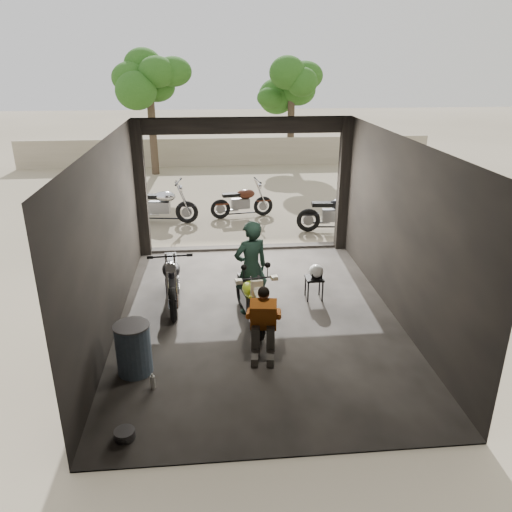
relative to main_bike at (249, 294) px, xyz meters
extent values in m
plane|color=#7A6D56|center=(0.16, 0.16, -0.55)|extent=(80.00, 80.00, 0.00)
cube|color=#2D2B28|center=(0.16, 0.16, -0.54)|extent=(5.00, 7.00, 0.02)
plane|color=black|center=(0.16, 0.16, 2.65)|extent=(7.00, 7.00, 0.00)
cube|color=black|center=(0.16, -3.34, 1.05)|extent=(5.00, 0.02, 3.20)
cube|color=black|center=(-2.34, 0.16, 1.05)|extent=(0.02, 7.00, 3.20)
cube|color=black|center=(2.66, 0.16, 1.05)|extent=(0.02, 7.00, 3.20)
cube|color=black|center=(-2.22, 3.54, 1.05)|extent=(0.24, 0.24, 3.20)
cube|color=black|center=(2.54, 3.54, 1.05)|extent=(0.24, 0.24, 3.20)
cube|color=black|center=(0.16, 3.58, 2.47)|extent=(5.00, 0.16, 0.36)
cube|color=#2D2B28|center=(0.16, 3.66, -0.51)|extent=(5.00, 0.25, 0.08)
cube|color=gray|center=(0.16, 14.16, 0.05)|extent=(18.00, 0.30, 1.20)
cylinder|color=#382B1E|center=(-2.84, 12.66, 1.25)|extent=(0.30, 0.30, 3.58)
ellipsoid|color=#1E4C14|center=(-2.84, 12.66, 3.49)|extent=(2.20, 2.20, 3.14)
cylinder|color=#382B1E|center=(2.96, 14.16, 1.05)|extent=(0.30, 0.30, 3.20)
ellipsoid|color=#1E4C14|center=(2.96, 14.16, 3.05)|extent=(2.20, 2.20, 2.80)
imported|color=#152B24|center=(0.06, 0.35, 0.35)|extent=(0.76, 0.63, 1.79)
cube|color=black|center=(1.33, 0.78, -0.09)|extent=(0.34, 0.34, 0.04)
cylinder|color=black|center=(1.18, 0.63, -0.32)|extent=(0.03, 0.03, 0.45)
cylinder|color=black|center=(1.47, 0.63, -0.32)|extent=(0.03, 0.03, 0.45)
cylinder|color=black|center=(1.18, 0.92, -0.32)|extent=(0.03, 0.03, 0.45)
cylinder|color=black|center=(1.47, 0.92, -0.32)|extent=(0.03, 0.03, 0.45)
ellipsoid|color=white|center=(1.35, 0.77, 0.06)|extent=(0.35, 0.36, 0.27)
cylinder|color=#435971|center=(-1.84, -1.41, -0.14)|extent=(0.69, 0.69, 0.81)
cylinder|color=black|center=(3.69, 2.66, 0.42)|extent=(0.08, 0.08, 1.94)
cylinder|color=silver|center=(3.69, 2.64, 1.22)|extent=(0.71, 0.03, 0.71)
camera|label=1|loc=(-0.62, -7.90, 3.88)|focal=35.00mm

